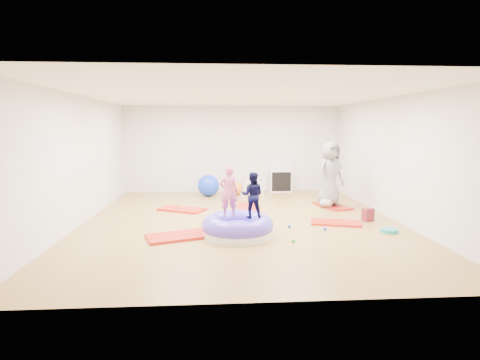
{
  "coord_description": "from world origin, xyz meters",
  "views": [
    {
      "loc": [
        -0.56,
        -8.26,
        2.11
      ],
      "look_at": [
        0.0,
        0.3,
        0.9
      ],
      "focal_mm": 28.0,
      "sensor_mm": 36.0,
      "label": 1
    }
  ],
  "objects": [
    {
      "name": "exercise_ball_orange",
      "position": [
        0.1,
        3.36,
        0.21
      ],
      "size": [
        0.41,
        0.41,
        0.41
      ],
      "primitive_type": "sphere",
      "color": "orange",
      "rests_on": "ground"
    },
    {
      "name": "exercise_ball_blue",
      "position": [
        -0.79,
        3.17,
        0.34
      ],
      "size": [
        0.67,
        0.67,
        0.67
      ],
      "primitive_type": "sphere",
      "color": "#1336D6",
      "rests_on": "ground"
    },
    {
      "name": "room",
      "position": [
        0.0,
        0.0,
        1.4
      ],
      "size": [
        7.01,
        8.01,
        2.81
      ],
      "color": "#A37041",
      "rests_on": "ground"
    },
    {
      "name": "child_pink",
      "position": [
        -0.31,
        -1.04,
        0.91
      ],
      "size": [
        0.37,
        0.24,
        1.01
      ],
      "primitive_type": "imported",
      "rotation": [
        0.0,
        0.0,
        3.15
      ],
      "color": "#CD527E",
      "rests_on": "inflatable_cushion"
    },
    {
      "name": "balance_disc",
      "position": [
        2.94,
        -1.11,
        0.04
      ],
      "size": [
        0.33,
        0.33,
        0.07
      ],
      "primitive_type": "cylinder",
      "color": "teal",
      "rests_on": "ground"
    },
    {
      "name": "gym_mat_front_left",
      "position": [
        -1.25,
        -1.19,
        0.03
      ],
      "size": [
        1.41,
        1.03,
        0.05
      ],
      "primitive_type": "cube",
      "rotation": [
        0.0,
        0.0,
        0.34
      ],
      "color": "#B40406",
      "rests_on": "ground"
    },
    {
      "name": "gym_mat_center_back",
      "position": [
        0.3,
        1.35,
        0.02
      ],
      "size": [
        0.63,
        1.16,
        0.05
      ],
      "primitive_type": "cube",
      "rotation": [
        0.0,
        0.0,
        1.52
      ],
      "color": "#B40406",
      "rests_on": "ground"
    },
    {
      "name": "gym_mat_right",
      "position": [
        2.08,
        -0.37,
        0.02
      ],
      "size": [
        1.16,
        0.79,
        0.04
      ],
      "primitive_type": "cube",
      "rotation": [
        0.0,
        0.0,
        -0.26
      ],
      "color": "#B40406",
      "rests_on": "ground"
    },
    {
      "name": "inflatable_cushion",
      "position": [
        -0.14,
        -1.16,
        0.17
      ],
      "size": [
        1.4,
        1.4,
        0.44
      ],
      "rotation": [
        0.0,
        0.0,
        0.36
      ],
      "color": "silver",
      "rests_on": "ground"
    },
    {
      "name": "infant",
      "position": [
        2.35,
        1.2,
        0.16
      ],
      "size": [
        0.36,
        0.37,
        0.21
      ],
      "color": "#A3BECC",
      "rests_on": "gym_mat_rear_right"
    },
    {
      "name": "cube_shelf",
      "position": [
        1.56,
        3.79,
        0.36
      ],
      "size": [
        0.73,
        0.36,
        0.73
      ],
      "color": "silver",
      "rests_on": "ground"
    },
    {
      "name": "child_navy",
      "position": [
        0.15,
        -1.16,
        0.85
      ],
      "size": [
        0.5,
        0.43,
        0.9
      ],
      "primitive_type": "imported",
      "rotation": [
        0.0,
        0.0,
        2.92
      ],
      "color": "black",
      "rests_on": "inflatable_cushion"
    },
    {
      "name": "adult_caregiver",
      "position": [
        2.46,
        1.38,
        0.89
      ],
      "size": [
        0.98,
        0.86,
        1.69
      ],
      "primitive_type": "imported",
      "rotation": [
        0.0,
        0.0,
        0.48
      ],
      "color": "slate",
      "rests_on": "gym_mat_rear_right"
    },
    {
      "name": "ball_pit_balls",
      "position": [
        0.41,
        -0.22,
        0.03
      ],
      "size": [
        3.3,
        3.25,
        0.07
      ],
      "color": "#F4F528",
      "rests_on": "ground"
    },
    {
      "name": "gym_mat_rear_right",
      "position": [
        2.56,
        1.4,
        0.02
      ],
      "size": [
        0.86,
        1.24,
        0.05
      ],
      "primitive_type": "cube",
      "rotation": [
        0.0,
        0.0,
        1.87
      ],
      "color": "#B40406",
      "rests_on": "ground"
    },
    {
      "name": "infant_play_gym",
      "position": [
        0.53,
        2.87,
        0.36
      ],
      "size": [
        0.7,
        0.67,
        0.54
      ],
      "rotation": [
        0.0,
        0.0,
        -0.2
      ],
      "color": "silver",
      "rests_on": "ground"
    },
    {
      "name": "yellow_toy",
      "position": [
        -1.19,
        -0.99,
        0.02
      ],
      "size": [
        0.2,
        0.2,
        0.03
      ],
      "primitive_type": "cylinder",
      "color": "#F4F528",
      "rests_on": "ground"
    },
    {
      "name": "gym_mat_mid_left",
      "position": [
        -1.44,
        1.21,
        0.02
      ],
      "size": [
        1.3,
        1.04,
        0.05
      ],
      "primitive_type": "cube",
      "rotation": [
        0.0,
        0.0,
        -0.47
      ],
      "color": "#B40406",
      "rests_on": "ground"
    },
    {
      "name": "backpack",
      "position": [
        2.87,
        -0.19,
        0.14
      ],
      "size": [
        0.29,
        0.24,
        0.29
      ],
      "primitive_type": "cube",
      "rotation": [
        0.0,
        0.0,
        0.43
      ],
      "color": "maroon",
      "rests_on": "ground"
    }
  ]
}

